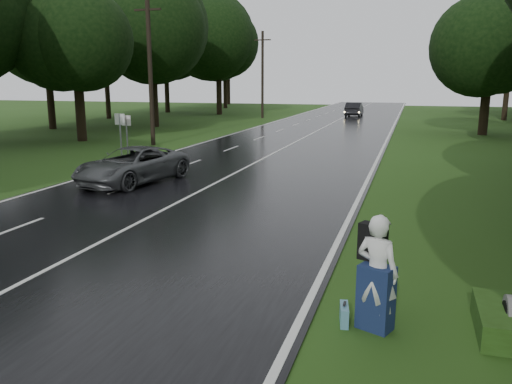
# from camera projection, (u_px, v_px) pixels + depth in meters

# --- Properties ---
(ground) EXTENTS (160.00, 160.00, 0.00)m
(ground) POSITION_uv_depth(u_px,v_px,m) (56.00, 267.00, 11.46)
(ground) COLOR #254815
(ground) RESTS_ON ground
(road) EXTENTS (12.00, 140.00, 0.04)m
(road) POSITION_uv_depth(u_px,v_px,m) (279.00, 151.00, 30.14)
(road) COLOR black
(road) RESTS_ON ground
(lane_center) EXTENTS (0.12, 140.00, 0.01)m
(lane_center) POSITION_uv_depth(u_px,v_px,m) (279.00, 150.00, 30.14)
(lane_center) COLOR silver
(lane_center) RESTS_ON road
(grey_car) EXTENTS (3.33, 5.49, 1.42)m
(grey_car) POSITION_uv_depth(u_px,v_px,m) (132.00, 165.00, 20.53)
(grey_car) COLOR #444749
(grey_car) RESTS_ON road
(far_car) EXTENTS (1.68, 4.82, 1.59)m
(far_car) POSITION_uv_depth(u_px,v_px,m) (354.00, 109.00, 58.61)
(far_car) COLOR black
(far_car) RESTS_ON road
(hitchhiker) EXTENTS (0.85, 0.83, 1.99)m
(hitchhiker) POSITION_uv_depth(u_px,v_px,m) (376.00, 276.00, 8.44)
(hitchhiker) COLOR silver
(hitchhiker) RESTS_ON ground
(suitcase) EXTENTS (0.22, 0.49, 0.34)m
(suitcase) POSITION_uv_depth(u_px,v_px,m) (344.00, 314.00, 8.75)
(suitcase) COLOR teal
(suitcase) RESTS_ON ground
(utility_pole_mid) EXTENTS (1.80, 0.28, 9.24)m
(utility_pole_mid) POSITION_uv_depth(u_px,v_px,m) (153.00, 145.00, 33.01)
(utility_pole_mid) COLOR black
(utility_pole_mid) RESTS_ON ground
(utility_pole_far) EXTENTS (1.80, 0.28, 9.24)m
(utility_pole_far) POSITION_uv_depth(u_px,v_px,m) (262.00, 118.00, 56.48)
(utility_pole_far) COLOR black
(utility_pole_far) RESTS_ON ground
(road_sign_a) EXTENTS (0.57, 0.10, 2.39)m
(road_sign_a) POSITION_uv_depth(u_px,v_px,m) (122.00, 159.00, 27.12)
(road_sign_a) COLOR white
(road_sign_a) RESTS_ON ground
(road_sign_b) EXTENTS (0.54, 0.10, 2.26)m
(road_sign_b) POSITION_uv_depth(u_px,v_px,m) (128.00, 157.00, 27.70)
(road_sign_b) COLOR white
(road_sign_b) RESTS_ON ground
(tree_left_d) EXTENTS (7.91, 7.91, 12.36)m
(tree_left_d) POSITION_uv_depth(u_px,v_px,m) (82.00, 141.00, 35.26)
(tree_left_d) COLOR black
(tree_left_d) RESTS_ON ground
(tree_left_e) EXTENTS (9.45, 9.45, 14.76)m
(tree_left_e) POSITION_uv_depth(u_px,v_px,m) (156.00, 127.00, 46.00)
(tree_left_e) COLOR black
(tree_left_e) RESTS_ON ground
(tree_left_f) EXTENTS (10.11, 10.11, 15.80)m
(tree_left_f) POSITION_uv_depth(u_px,v_px,m) (219.00, 114.00, 62.48)
(tree_left_f) COLOR black
(tree_left_f) RESTS_ON ground
(tree_right_e) EXTENTS (7.19, 7.19, 11.23)m
(tree_right_e) POSITION_uv_depth(u_px,v_px,m) (482.00, 135.00, 39.19)
(tree_right_e) COLOR black
(tree_right_e) RESTS_ON ground
(tree_right_f) EXTENTS (8.94, 8.94, 13.98)m
(tree_right_f) POSITION_uv_depth(u_px,v_px,m) (504.00, 120.00, 53.47)
(tree_right_f) COLOR black
(tree_right_f) RESTS_ON ground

